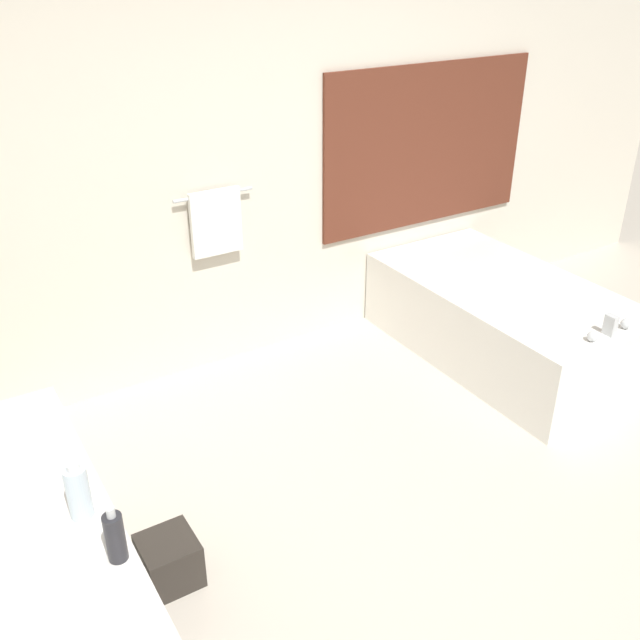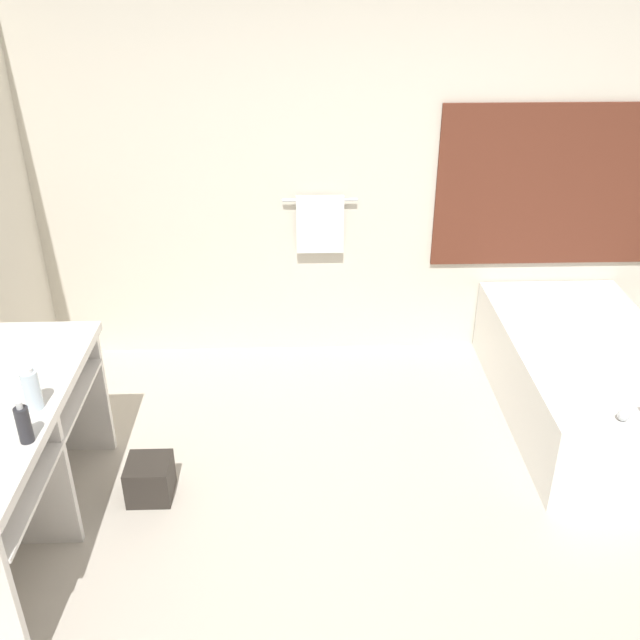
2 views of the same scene
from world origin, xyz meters
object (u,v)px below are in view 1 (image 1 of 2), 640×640
water_bottle_1 (78,491)px  waste_bin (169,560)px  soap_dispenser (115,537)px  bathtub (503,316)px

water_bottle_1 → waste_bin: size_ratio=0.87×
water_bottle_1 → soap_dispenser: (0.04, -0.24, -0.01)m
waste_bin → bathtub: bearing=14.7°
bathtub → water_bottle_1: 3.20m
bathtub → soap_dispenser: 3.24m
bathtub → waste_bin: bathtub is taller
water_bottle_1 → waste_bin: bearing=46.0°
water_bottle_1 → soap_dispenser: size_ratio=1.06×
bathtub → waste_bin: 2.69m
bathtub → water_bottle_1: size_ratio=8.61×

